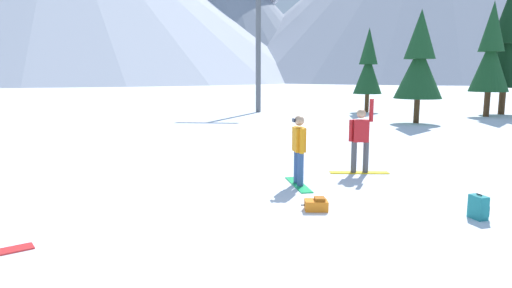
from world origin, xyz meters
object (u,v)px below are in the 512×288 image
at_px(pine_tree_tall, 507,47).
at_px(ski_lift_tower, 258,40).
at_px(snowboarder_background, 361,139).
at_px(pine_tree_young, 368,67).
at_px(pine_tree_short, 491,54).
at_px(snowboarder_midground, 299,149).
at_px(backpack_orange, 316,205).
at_px(pine_tree_slender, 419,62).
at_px(backpack_teal, 479,207).

xyz_separation_m(pine_tree_tall, ski_lift_tower, (-16.29, 0.33, 0.53)).
bearing_deg(snowboarder_background, pine_tree_young, 80.72).
relative_size(snowboarder_background, pine_tree_short, 0.28).
distance_m(snowboarder_midground, backpack_orange, 2.16).
distance_m(pine_tree_short, pine_tree_slender, 6.92).
xyz_separation_m(snowboarder_midground, pine_tree_tall, (13.59, 20.50, 3.53)).
distance_m(snowboarder_midground, pine_tree_young, 22.19).
distance_m(snowboarder_midground, backpack_teal, 4.03).
bearing_deg(pine_tree_young, snowboarder_midground, -102.88).
xyz_separation_m(pine_tree_tall, pine_tree_young, (-8.67, 1.01, -1.24)).
height_order(pine_tree_tall, pine_tree_slender, pine_tree_tall).
height_order(pine_tree_slender, ski_lift_tower, ski_lift_tower).
bearing_deg(ski_lift_tower, pine_tree_slender, -34.63).
xyz_separation_m(backpack_orange, ski_lift_tower, (-3.04, 22.82, 4.83)).
xyz_separation_m(backpack_orange, pine_tree_young, (4.58, 23.51, 3.06)).
distance_m(backpack_teal, pine_tree_young, 24.00).
bearing_deg(ski_lift_tower, pine_tree_young, 5.13).
distance_m(snowboarder_midground, snowboarder_background, 2.21).
xyz_separation_m(snowboarder_background, pine_tree_short, (10.27, 17.28, 2.92)).
height_order(snowboarder_midground, pine_tree_young, pine_tree_young).
distance_m(backpack_teal, ski_lift_tower, 24.31).
bearing_deg(pine_tree_short, ski_lift_tower, 171.90).
xyz_separation_m(backpack_orange, pine_tree_slender, (6.17, 16.47, 3.20)).
bearing_deg(pine_tree_young, backpack_teal, -93.94).
xyz_separation_m(snowboarder_midground, backpack_teal, (3.28, -2.25, -0.67)).
distance_m(backpack_teal, pine_tree_slender, 17.31).
distance_m(snowboarder_background, pine_tree_slender, 14.08).
relative_size(backpack_orange, pine_tree_slender, 0.09).
bearing_deg(pine_tree_tall, pine_tree_short, -133.79).
distance_m(backpack_orange, pine_tree_short, 24.05).
relative_size(snowboarder_midground, backpack_teal, 3.55).
height_order(backpack_orange, pine_tree_slender, pine_tree_slender).
height_order(pine_tree_young, ski_lift_tower, ski_lift_tower).
relative_size(pine_tree_short, pine_tree_slender, 1.17).
bearing_deg(snowboarder_midground, snowboarder_background, 41.83).
relative_size(snowboarder_background, pine_tree_young, 0.34).
xyz_separation_m(backpack_teal, pine_tree_short, (8.63, 21.00, 3.64)).
height_order(backpack_teal, pine_tree_young, pine_tree_young).
bearing_deg(pine_tree_young, pine_tree_short, -21.56).
height_order(backpack_orange, pine_tree_young, pine_tree_young).
distance_m(backpack_orange, ski_lift_tower, 23.53).
relative_size(pine_tree_tall, ski_lift_tower, 0.96).
distance_m(snowboarder_midground, pine_tree_short, 22.42).
relative_size(backpack_orange, pine_tree_tall, 0.07).
xyz_separation_m(snowboarder_midground, pine_tree_short, (11.91, 18.76, 2.98)).
relative_size(snowboarder_background, backpack_orange, 3.74).
xyz_separation_m(backpack_orange, pine_tree_tall, (13.25, 22.49, 4.30)).
height_order(snowboarder_background, pine_tree_slender, pine_tree_slender).
relative_size(pine_tree_tall, pine_tree_slender, 1.34).
distance_m(pine_tree_tall, ski_lift_tower, 16.30).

